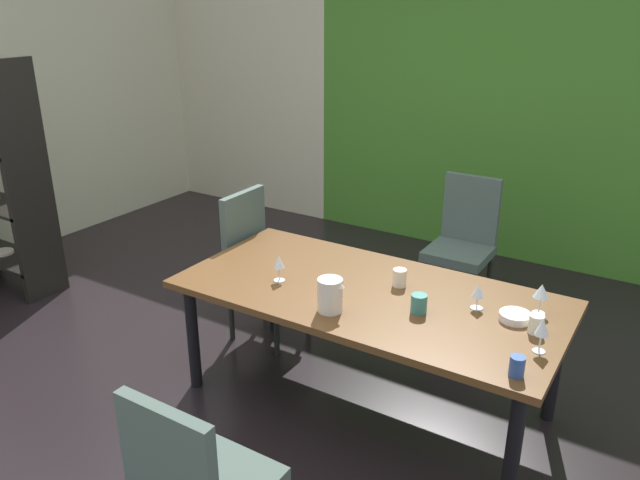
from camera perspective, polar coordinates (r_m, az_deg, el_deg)
The scene contains 16 objects.
ground_plane at distance 4.06m, azimuth -6.38°, elevation -12.10°, with size 6.30×5.63×0.02m, color black.
back_panel_interior at distance 6.93m, azimuth -6.81°, elevation 14.63°, with size 2.02×0.10×2.82m, color beige.
garden_window_panel at distance 5.56m, azimuth 20.21°, elevation 11.80°, with size 4.28×0.10×2.82m, color #3D7825.
dining_table at distance 3.46m, azimuth 4.42°, elevation -5.68°, with size 2.10×1.01×0.72m.
chair_left_far at distance 4.25m, azimuth -5.64°, elevation -1.75°, with size 0.45×0.44×1.01m.
chair_head_far at distance 4.72m, azimuth 12.99°, elevation 0.18°, with size 0.44×0.45×1.00m.
wine_glass_corner at distance 3.33m, azimuth 19.59°, elevation -4.49°, with size 0.08×0.08×0.16m.
wine_glass_south at distance 3.30m, azimuth 14.26°, elevation -4.59°, with size 0.07×0.07×0.14m.
wine_glass_near_window at distance 2.98m, azimuth 19.65°, elevation -7.56°, with size 0.06×0.06×0.17m.
wine_glass_west at distance 3.50m, azimuth -3.78°, elevation -2.11°, with size 0.06×0.06×0.15m.
serving_bowl_right at distance 3.27m, azimuth 17.41°, elevation -6.70°, with size 0.16×0.16×0.04m, color white.
cup_center at distance 3.22m, azimuth 9.03°, elevation -5.77°, with size 0.08×0.08×0.10m, color #35776F.
cup_front at distance 2.81m, azimuth 17.57°, elevation -10.95°, with size 0.07×0.07×0.09m, color #284889.
cup_near_shelf at distance 3.48m, azimuth 7.29°, elevation -3.44°, with size 0.08×0.08×0.10m, color #EFE3C5.
cup_east at distance 3.17m, azimuth 19.15°, elevation -7.28°, with size 0.07×0.07×0.09m, color #EAE8CB.
pitcher_north at distance 3.17m, azimuth 0.94°, elevation -5.04°, with size 0.15×0.13×0.18m.
Camera 1 is at (2.15, -2.61, 2.23)m, focal length 35.00 mm.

